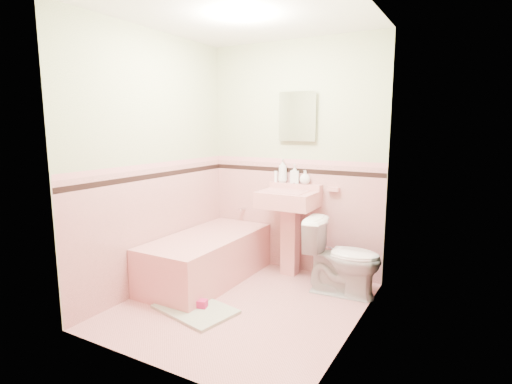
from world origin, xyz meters
The scene contains 32 objects.
floor centered at (0.00, 0.00, 0.00)m, with size 2.20×2.20×0.00m, color #D78F8C.
ceiling centered at (0.00, 0.00, 2.50)m, with size 2.20×2.20×0.00m, color white.
wall_back centered at (0.00, 1.10, 1.25)m, with size 2.50×2.50×0.00m, color #F1E6C4.
wall_front centered at (0.00, -1.10, 1.25)m, with size 2.50×2.50×0.00m, color #F1E6C4.
wall_left centered at (-1.00, 0.00, 1.25)m, with size 2.50×2.50×0.00m, color #F1E6C4.
wall_right centered at (1.00, 0.00, 1.25)m, with size 2.50×2.50×0.00m, color #F1E6C4.
wainscot_back centered at (0.00, 1.09, 0.60)m, with size 2.00×2.00×0.00m, color #D99491.
wainscot_front centered at (0.00, -1.09, 0.60)m, with size 2.00×2.00×0.00m, color #D99491.
wainscot_left centered at (-0.99, 0.00, 0.60)m, with size 2.20×2.20×0.00m, color #D99491.
wainscot_right centered at (0.99, 0.00, 0.60)m, with size 2.20×2.20×0.00m, color #D99491.
accent_back centered at (0.00, 1.08, 1.12)m, with size 2.00×2.00×0.00m, color black.
accent_front centered at (0.00, -1.08, 1.12)m, with size 2.00×2.00×0.00m, color black.
accent_left centered at (-0.98, 0.00, 1.12)m, with size 2.20×2.20×0.00m, color black.
accent_right centered at (0.98, 0.00, 1.12)m, with size 2.20×2.20×0.00m, color black.
cap_back centered at (0.00, 1.08, 1.22)m, with size 2.00×2.00×0.00m, color #D7898C.
cap_front centered at (0.00, -1.08, 1.22)m, with size 2.00×2.00×0.00m, color #D7898C.
cap_left centered at (-0.98, 0.00, 1.22)m, with size 2.20×2.20×0.00m, color #D7898C.
cap_right centered at (0.98, 0.00, 1.22)m, with size 2.20×2.20×0.00m, color #D7898C.
bathtub centered at (-0.63, 0.33, 0.23)m, with size 0.70×1.50×0.45m, color tan.
tub_faucet centered at (-0.63, 1.05, 0.63)m, with size 0.04×0.04×0.12m, color silver.
sink centered at (0.05, 0.86, 0.46)m, with size 0.59×0.48×0.92m, color tan, non-canonical shape.
sink_faucet centered at (0.05, 1.00, 0.95)m, with size 0.02×0.02×0.10m, color silver.
medicine_cabinet centered at (0.05, 1.07, 1.70)m, with size 0.37×0.04×0.47m, color white.
soap_dish centered at (0.47, 1.06, 0.95)m, with size 0.12×0.07×0.04m, color tan.
soap_bottle_left centered at (-0.11, 1.04, 1.12)m, with size 0.10×0.10×0.26m, color #B2B2B2.
soap_bottle_mid centered at (0.04, 1.04, 1.09)m, with size 0.09×0.09×0.20m, color #B2B2B2.
soap_bottle_right centered at (0.16, 1.04, 1.06)m, with size 0.12×0.12×0.15m, color #B2B2B2.
tube centered at (-0.19, 1.04, 1.05)m, with size 0.04×0.04×0.12m, color white.
toilet centered at (0.71, 0.68, 0.36)m, with size 0.41×0.71×0.73m, color white.
bucket centered at (0.48, 0.91, 0.12)m, with size 0.25×0.25×0.25m, color #1727B9, non-canonical shape.
bath_mat centered at (-0.30, -0.31, 0.01)m, with size 0.68×0.46×0.03m, color #98A287.
shoe centered at (-0.29, -0.28, 0.06)m, with size 0.16×0.08×0.07m, color #BF1E59.
Camera 1 is at (1.78, -2.92, 1.60)m, focal length 28.07 mm.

